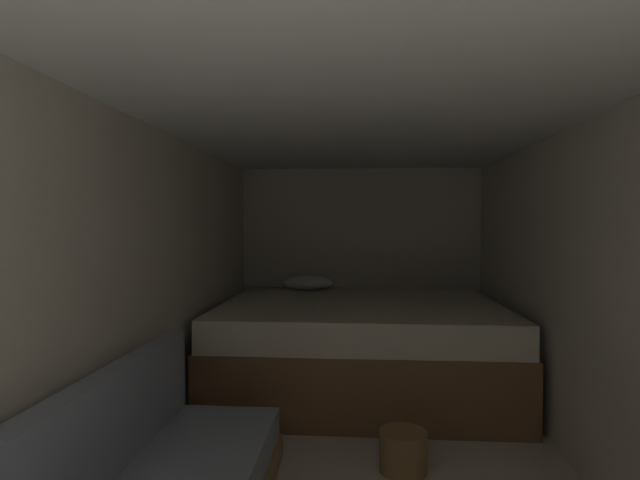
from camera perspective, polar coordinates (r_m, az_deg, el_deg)
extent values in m
cube|color=beige|center=(5.31, 4.60, -2.80)|extent=(2.60, 0.05, 2.03)
cube|color=beige|center=(2.90, -21.47, -6.78)|extent=(0.05, 5.38, 2.03)
cube|color=beige|center=(2.92, 31.00, -6.85)|extent=(0.05, 5.38, 2.03)
cube|color=white|center=(2.65, 4.93, 15.20)|extent=(2.60, 5.38, 0.05)
cube|color=brown|center=(4.43, 4.64, -13.61)|extent=(2.38, 1.89, 0.53)
cube|color=beige|center=(4.35, 4.65, -8.70)|extent=(2.34, 1.85, 0.24)
ellipsoid|color=white|center=(5.09, -1.46, -4.90)|extent=(0.51, 0.28, 0.15)
cylinder|color=olive|center=(3.19, 9.51, -22.76)|extent=(0.28, 0.28, 0.24)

